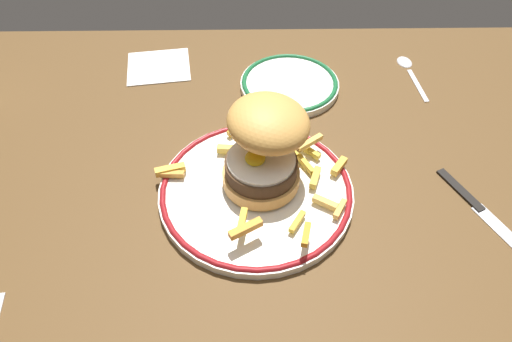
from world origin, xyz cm
name	(u,v)px	position (x,y,z in cm)	size (l,w,h in cm)	color
ground_plane	(231,192)	(0.00, 0.00, -2.00)	(118.90, 80.89, 4.00)	#553A1D
dinner_plate	(256,190)	(3.45, -2.06, 0.84)	(25.87, 25.87, 1.60)	white
burger	(265,144)	(4.64, 0.08, 7.28)	(13.76, 14.02, 11.46)	#D7994C
fries_pile	(270,171)	(5.32, -0.10, 2.48)	(26.32, 22.89, 2.75)	gold
side_plate	(290,84)	(9.47, 21.37, 0.83)	(16.59, 16.59, 1.60)	white
knife	(480,208)	(32.61, -5.02, 0.26)	(9.06, 16.91, 0.70)	black
spoon	(408,65)	(30.95, 27.10, 0.36)	(2.89, 13.40, 0.90)	silver
napkin	(159,66)	(-13.51, 27.83, 0.20)	(10.89, 10.17, 0.40)	white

